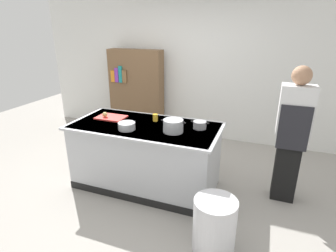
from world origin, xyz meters
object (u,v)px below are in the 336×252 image
Objects in this scene: mixing_bowl at (127,126)px; onion at (105,115)px; stock_pot at (173,126)px; trash_bin at (214,225)px; person_chef at (292,133)px; sauce_pan at (200,125)px; juice_cup at (155,118)px; bookshelf at (136,92)px.

onion is at bearing 150.91° from mixing_bowl.
mixing_bowl is at bearing -167.27° from stock_pot.
person_chef is at bearing 60.29° from trash_bin.
stock_pot is 1.34× the size of sauce_pan.
person_chef is at bearing 4.59° from juice_cup.
trash_bin is at bearing -50.50° from bookshelf.
mixing_bowl is at bearing -157.11° from sauce_pan.
sauce_pan is at bearing 113.68° from trash_bin.
person_chef reaches higher than onion.
trash_bin is 1.48m from person_chef.
sauce_pan is at bearing 22.89° from mixing_bowl.
mixing_bowl is at bearing -66.13° from bookshelf.
juice_cup is (-0.36, 0.29, -0.03)m from stock_pot.
trash_bin is 0.33× the size of bookshelf.
mixing_bowl is (-0.85, -0.36, -0.00)m from sauce_pan.
person_chef is at bearing -27.34° from bookshelf.
person_chef is (1.94, 0.56, -0.03)m from mixing_bowl.
mixing_bowl is 0.13× the size of bookshelf.
stock_pot is 1.43m from person_chef.
stock_pot is 3.13× the size of juice_cup.
stock_pot is 0.46m from juice_cup.
juice_cup is (0.71, 0.14, -0.01)m from onion.
stock_pot reaches higher than mixing_bowl.
trash_bin is at bearing -25.56° from mixing_bowl.
sauce_pan is 1.25m from trash_bin.
sauce_pan is at bearing 119.95° from person_chef.
bookshelf is (-1.11, 1.61, -0.10)m from juice_cup.
person_chef is at bearing 17.34° from stock_pot.
juice_cup reaches higher than onion.
mixing_bowl is at bearing 154.44° from trash_bin.
stock_pot is at bearing -140.22° from sauce_pan.
juice_cup is 0.06× the size of bookshelf.
person_chef reaches higher than bookshelf.
sauce_pan is at bearing 39.78° from stock_pot.
stock_pot is at bearing 133.42° from trash_bin.
sauce_pan is 0.92m from mixing_bowl.
sauce_pan is 2.34× the size of juice_cup.
bookshelf is (-2.84, 1.47, -0.06)m from person_chef.
onion is 0.71× the size of juice_cup.
sauce_pan is 0.14× the size of person_chef.
bookshelf is (-1.47, 1.89, -0.13)m from stock_pot.
bookshelf is at bearing 102.76° from onion.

